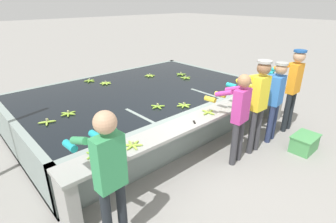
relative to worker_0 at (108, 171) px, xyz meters
name	(u,v)px	position (x,y,z in m)	size (l,w,h in m)	color
ground_plane	(212,160)	(2.23, 0.35, -1.05)	(80.00, 80.00, 0.00)	gray
wash_tank	(140,106)	(2.23, 2.51, -0.64)	(5.25, 3.44, 0.83)	gray
work_ledge	(205,126)	(2.23, 0.57, -0.43)	(5.25, 0.45, 0.83)	#9E9E99
worker_0	(108,171)	(0.00, 0.00, 0.00)	(0.43, 0.73, 1.73)	#1E2328
worker_1	(239,112)	(2.50, 0.08, -0.09)	(0.45, 0.72, 1.61)	#38383D
worker_2	(258,98)	(3.05, 0.07, 0.03)	(0.42, 0.73, 1.75)	#38383D
worker_3	(275,95)	(3.69, 0.06, -0.07)	(0.46, 0.73, 1.62)	navy
worker_4	(293,83)	(4.40, 0.05, 0.04)	(0.41, 0.73, 1.76)	#1E2328
banana_bunch_floating_0	(150,76)	(3.07, 3.16, -0.20)	(0.26, 0.28, 0.08)	#93BC3D
banana_bunch_floating_1	(184,105)	(2.24, 1.10, -0.20)	(0.27, 0.28, 0.08)	#8CB738
banana_bunch_floating_2	(186,78)	(3.61, 2.38, -0.20)	(0.28, 0.27, 0.08)	#7FAD33
banana_bunch_floating_3	(106,83)	(1.87, 3.35, -0.20)	(0.27, 0.28, 0.08)	#9EC642
banana_bunch_floating_4	(68,114)	(0.47, 2.19, -0.20)	(0.28, 0.27, 0.08)	#8CB738
banana_bunch_floating_5	(181,74)	(3.77, 2.72, -0.20)	(0.27, 0.28, 0.08)	#75A333
banana_bunch_floating_6	(90,81)	(1.69, 3.79, -0.20)	(0.28, 0.27, 0.08)	#7FAD33
banana_bunch_floating_7	(158,106)	(1.84, 1.39, -0.20)	(0.27, 0.28, 0.08)	#7FAD33
banana_bunch_floating_8	(47,122)	(0.07, 2.09, -0.20)	(0.27, 0.27, 0.08)	#9EC642
banana_bunch_ledge_0	(133,145)	(0.68, 0.54, -0.20)	(0.28, 0.28, 0.08)	#9EC642
banana_bunch_ledge_1	(208,112)	(2.32, 0.57, -0.19)	(0.28, 0.28, 0.08)	#93BC3D
banana_bunch_ledge_2	(96,154)	(0.19, 0.67, -0.20)	(0.28, 0.27, 0.08)	#7FAD33
knife_0	(193,120)	(1.89, 0.53, -0.21)	(0.22, 0.30, 0.02)	silver
crate	(304,143)	(3.79, -0.62, -0.88)	(0.55, 0.39, 0.32)	#4C9E56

